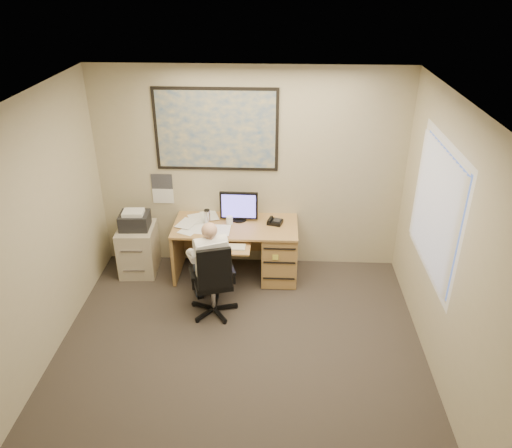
{
  "coord_description": "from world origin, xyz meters",
  "views": [
    {
      "loc": [
        0.37,
        -3.79,
        3.75
      ],
      "look_at": [
        0.13,
        1.3,
        1.08
      ],
      "focal_mm": 35.0,
      "sensor_mm": 36.0,
      "label": 1
    }
  ],
  "objects_px": {
    "filing_cabinet": "(138,245)",
    "person": "(212,268)",
    "desk": "(261,245)",
    "office_chair": "(211,294)"
  },
  "relations": [
    {
      "from": "desk",
      "to": "office_chair",
      "type": "xyz_separation_m",
      "value": [
        -0.56,
        -0.89,
        -0.15
      ]
    },
    {
      "from": "filing_cabinet",
      "to": "person",
      "type": "xyz_separation_m",
      "value": [
        1.12,
        -0.84,
        0.2
      ]
    },
    {
      "from": "desk",
      "to": "filing_cabinet",
      "type": "height_order",
      "value": "desk"
    },
    {
      "from": "office_chair",
      "to": "person",
      "type": "distance_m",
      "value": 0.32
    },
    {
      "from": "desk",
      "to": "filing_cabinet",
      "type": "relative_size",
      "value": 1.75
    },
    {
      "from": "office_chair",
      "to": "desk",
      "type": "bearing_deg",
      "value": 41.67
    },
    {
      "from": "office_chair",
      "to": "person",
      "type": "height_order",
      "value": "person"
    },
    {
      "from": "desk",
      "to": "filing_cabinet",
      "type": "xyz_separation_m",
      "value": [
        -1.66,
        0.02,
        -0.05
      ]
    },
    {
      "from": "filing_cabinet",
      "to": "person",
      "type": "height_order",
      "value": "person"
    },
    {
      "from": "desk",
      "to": "filing_cabinet",
      "type": "bearing_deg",
      "value": 179.41
    }
  ]
}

